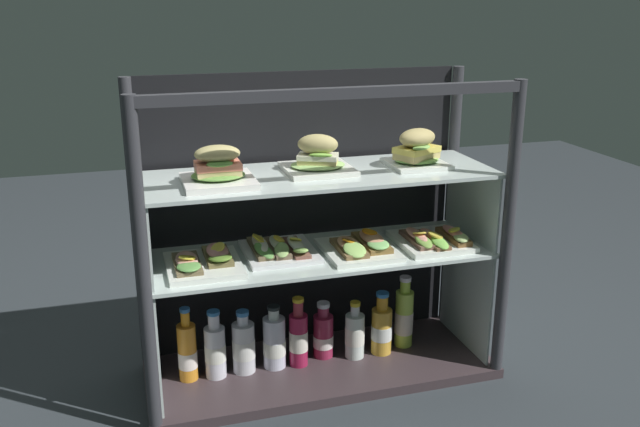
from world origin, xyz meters
TOP-DOWN VIEW (x-y plane):
  - ground_plane at (0.00, 0.00)m, footprint 6.00×6.00m
  - case_base_deck at (0.00, 0.00)m, footprint 1.11×0.41m
  - case_frame at (0.00, 0.10)m, footprint 1.11×0.41m
  - riser_lower_tier at (0.00, 0.00)m, footprint 1.04×0.34m
  - shelf_lower_glass at (0.00, 0.00)m, footprint 1.06×0.36m
  - riser_upper_tier at (0.00, 0.00)m, footprint 1.04×0.34m
  - shelf_upper_glass at (0.00, 0.00)m, footprint 1.06×0.36m
  - plated_roll_sandwich_far_right at (-0.31, -0.04)m, footprint 0.20×0.20m
  - plated_roll_sandwich_mid_right at (0.00, 0.02)m, footprint 0.20×0.20m
  - plated_roll_sandwich_right_of_center at (0.31, 0.00)m, footprint 0.18×0.18m
  - open_sandwich_tray_right_of_center at (-0.36, -0.03)m, footprint 0.22×0.24m
  - open_sandwich_tray_mid_right at (-0.13, 0.02)m, footprint 0.22×0.24m
  - open_sandwich_tray_near_right_corner at (0.12, -0.04)m, footprint 0.22×0.24m
  - open_sandwich_tray_far_left at (0.36, -0.04)m, footprint 0.22×0.25m
  - juice_bottle_tucked_behind at (-0.42, 0.03)m, footprint 0.06×0.06m
  - juice_bottle_front_middle at (-0.34, 0.02)m, footprint 0.07×0.07m
  - juice_bottle_front_second at (-0.25, 0.02)m, footprint 0.07×0.07m
  - juice_bottle_near_post at (-0.15, 0.02)m, footprint 0.07×0.07m
  - juice_bottle_back_right at (-0.07, 0.01)m, footprint 0.06×0.06m
  - juice_bottle_front_fourth at (0.02, 0.04)m, footprint 0.07×0.07m
  - juice_bottle_back_left at (0.12, 0.01)m, footprint 0.06×0.06m
  - juice_bottle_front_left_end at (0.22, 0.01)m, footprint 0.07×0.07m
  - juice_bottle_back_center at (0.31, 0.04)m, footprint 0.06×0.06m

SIDE VIEW (x-z plane):
  - ground_plane at x=0.00m, z-range -0.02..0.00m
  - case_base_deck at x=0.00m, z-range 0.00..0.03m
  - juice_bottle_front_fourth at x=0.02m, z-range 0.01..0.21m
  - juice_bottle_back_left at x=0.12m, z-range 0.01..0.21m
  - juice_bottle_near_post at x=-0.15m, z-range 0.01..0.22m
  - juice_bottle_front_left_end at x=0.22m, z-range 0.01..0.23m
  - juice_bottle_front_second at x=-0.25m, z-range 0.01..0.22m
  - juice_bottle_front_middle at x=-0.34m, z-range 0.01..0.24m
  - juice_bottle_tucked_behind at x=-0.42m, z-range 0.00..0.25m
  - juice_bottle_back_right at x=-0.07m, z-range 0.01..0.25m
  - juice_bottle_back_center at x=0.31m, z-range 0.01..0.26m
  - riser_lower_tier at x=0.00m, z-range 0.03..0.41m
  - shelf_lower_glass at x=0.00m, z-range 0.41..0.42m
  - open_sandwich_tray_mid_right at x=-0.13m, z-range 0.41..0.47m
  - open_sandwich_tray_right_of_center at x=-0.36m, z-range 0.41..0.47m
  - open_sandwich_tray_near_right_corner at x=0.12m, z-range 0.41..0.47m
  - open_sandwich_tray_far_left at x=0.36m, z-range 0.41..0.47m
  - case_frame at x=0.00m, z-range 0.04..1.00m
  - riser_upper_tier at x=0.00m, z-range 0.42..0.66m
  - shelf_upper_glass at x=0.00m, z-range 0.66..0.67m
  - plated_roll_sandwich_mid_right at x=0.00m, z-range 0.66..0.77m
  - plated_roll_sandwich_far_right at x=-0.31m, z-range 0.66..0.77m
  - plated_roll_sandwich_right_of_center at x=0.31m, z-range 0.66..0.78m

